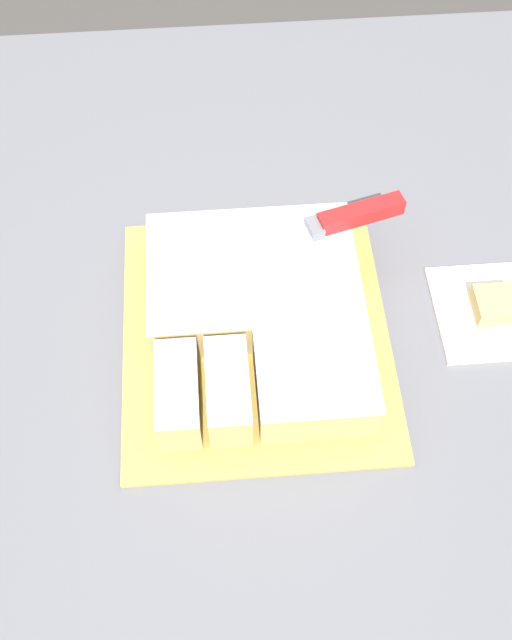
{
  "coord_description": "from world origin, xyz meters",
  "views": [
    {
      "loc": [
        -0.03,
        -0.54,
        1.75
      ],
      "look_at": [
        0.01,
        -0.06,
        0.98
      ],
      "focal_mm": 42.0,
      "sensor_mm": 36.0,
      "label": 1
    }
  ],
  "objects": [
    {
      "name": "paper_napkin",
      "position": [
        0.31,
        -0.05,
        0.95
      ],
      "size": [
        0.14,
        0.14,
        0.01
      ],
      "color": "white",
      "rests_on": "countertop"
    },
    {
      "name": "cake_board",
      "position": [
        0.01,
        -0.06,
        0.95
      ],
      "size": [
        0.33,
        0.37,
        0.01
      ],
      "color": "gold",
      "rests_on": "countertop"
    },
    {
      "name": "knife",
      "position": [
        0.12,
        0.05,
        1.03
      ],
      "size": [
        0.29,
        0.1,
        0.02
      ],
      "rotation": [
        0.0,
        0.0,
        3.41
      ],
      "color": "silver",
      "rests_on": "cake"
    },
    {
      "name": "brownie",
      "position": [
        0.31,
        -0.05,
        0.96
      ],
      "size": [
        0.05,
        0.05,
        0.02
      ],
      "color": "tan",
      "rests_on": "paper_napkin"
    },
    {
      "name": "cake",
      "position": [
        0.01,
        -0.06,
        0.98
      ],
      "size": [
        0.26,
        0.3,
        0.07
      ],
      "color": "tan",
      "rests_on": "cake_board"
    },
    {
      "name": "ground_plane",
      "position": [
        0.0,
        0.0,
        0.0
      ],
      "size": [
        8.0,
        8.0,
        0.0
      ],
      "primitive_type": "plane",
      "color": "#4C4742"
    },
    {
      "name": "countertop",
      "position": [
        0.0,
        0.0,
        0.47
      ],
      "size": [
        1.4,
        1.1,
        0.94
      ],
      "color": "slate",
      "rests_on": "ground_plane"
    }
  ]
}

